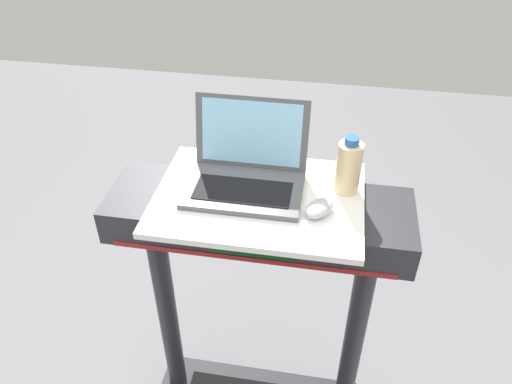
% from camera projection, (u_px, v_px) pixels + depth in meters
% --- Properties ---
extents(desk_board, '(0.60, 0.44, 0.02)m').
position_uv_depth(desk_board, '(259.00, 198.00, 1.46)').
color(desk_board, white).
rests_on(desk_board, treadmill_base).
extents(laptop, '(0.34, 0.27, 0.23)m').
position_uv_depth(laptop, '(246.00, 171.00, 1.47)').
color(laptop, '#515459').
rests_on(laptop, desk_board).
extents(computer_mouse, '(0.10, 0.12, 0.03)m').
position_uv_depth(computer_mouse, '(320.00, 208.00, 1.38)').
color(computer_mouse, '#B2B2B7').
rests_on(computer_mouse, desk_board).
extents(water_bottle, '(0.07, 0.07, 0.18)m').
position_uv_depth(water_bottle, '(349.00, 167.00, 1.43)').
color(water_bottle, beige).
rests_on(water_bottle, desk_board).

